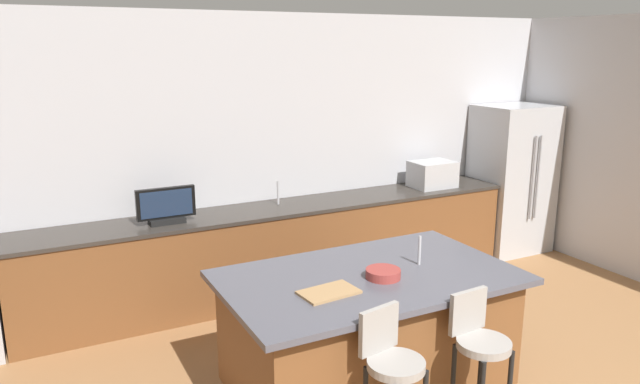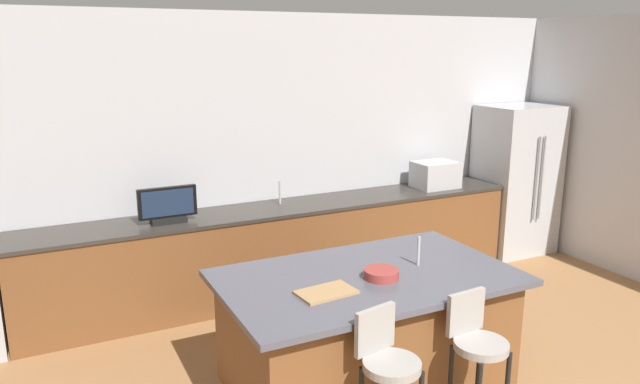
% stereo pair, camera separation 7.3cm
% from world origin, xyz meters
% --- Properties ---
extents(wall_back, '(7.44, 0.12, 2.81)m').
position_xyz_m(wall_back, '(0.00, 4.38, 1.41)').
color(wall_back, '#BCBCC1').
rests_on(wall_back, ground_plane).
extents(counter_back, '(5.16, 0.62, 0.92)m').
position_xyz_m(counter_back, '(-0.06, 4.00, 0.46)').
color(counter_back, brown).
rests_on(counter_back, ground_plane).
extents(kitchen_island, '(2.08, 1.24, 0.92)m').
position_xyz_m(kitchen_island, '(-0.27, 2.04, 0.47)').
color(kitchen_island, black).
rests_on(kitchen_island, ground_plane).
extents(refrigerator, '(0.89, 0.72, 1.80)m').
position_xyz_m(refrigerator, '(2.97, 3.95, 0.90)').
color(refrigerator, '#B7BABF').
rests_on(refrigerator, ground_plane).
extents(microwave, '(0.48, 0.36, 0.29)m').
position_xyz_m(microwave, '(1.78, 4.00, 1.07)').
color(microwave, '#B7BABF').
rests_on(microwave, counter_back).
extents(tv_monitor, '(0.53, 0.16, 0.33)m').
position_xyz_m(tv_monitor, '(-1.24, 3.94, 1.07)').
color(tv_monitor, black).
rests_on(tv_monitor, counter_back).
extents(sink_faucet_back, '(0.02, 0.02, 0.24)m').
position_xyz_m(sink_faucet_back, '(-0.08, 4.10, 1.04)').
color(sink_faucet_back, '#B2B2B7').
rests_on(sink_faucet_back, counter_back).
extents(sink_faucet_island, '(0.02, 0.02, 0.22)m').
position_xyz_m(sink_faucet_island, '(0.16, 2.04, 1.03)').
color(sink_faucet_island, '#B2B2B7').
rests_on(sink_faucet_island, kitchen_island).
extents(bar_stool_left, '(0.34, 0.36, 1.01)m').
position_xyz_m(bar_stool_left, '(-0.58, 1.29, 0.61)').
color(bar_stool_left, gray).
rests_on(bar_stool_left, ground_plane).
extents(bar_stool_right, '(0.34, 0.35, 0.99)m').
position_xyz_m(bar_stool_right, '(0.07, 1.27, 0.59)').
color(bar_stool_right, gray).
rests_on(bar_stool_right, ground_plane).
extents(fruit_bowl, '(0.24, 0.24, 0.06)m').
position_xyz_m(fruit_bowl, '(-0.22, 1.94, 0.95)').
color(fruit_bowl, '#993833').
rests_on(fruit_bowl, kitchen_island).
extents(cutting_board, '(0.40, 0.27, 0.02)m').
position_xyz_m(cutting_board, '(-0.68, 1.88, 0.93)').
color(cutting_board, '#A87F51').
rests_on(cutting_board, kitchen_island).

